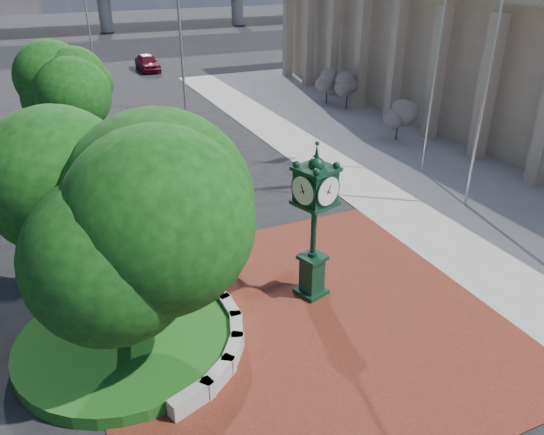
{
  "coord_description": "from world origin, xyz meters",
  "views": [
    {
      "loc": [
        -6.06,
        -12.71,
        10.21
      ],
      "look_at": [
        0.3,
        1.5,
        2.4
      ],
      "focal_mm": 35.0,
      "sensor_mm": 36.0,
      "label": 1
    }
  ],
  "objects_px": {
    "flagpole_b": "(435,74)",
    "street_lamp_far": "(89,13)",
    "post_clock": "(314,217)",
    "street_lamp_near": "(183,28)",
    "parked_car": "(147,62)",
    "flagpole_a": "(488,77)"
  },
  "relations": [
    {
      "from": "post_clock",
      "to": "street_lamp_near",
      "type": "relative_size",
      "value": 0.54
    },
    {
      "from": "post_clock",
      "to": "parked_car",
      "type": "distance_m",
      "value": 39.64
    },
    {
      "from": "post_clock",
      "to": "flagpole_a",
      "type": "bearing_deg",
      "value": 19.03
    },
    {
      "from": "post_clock",
      "to": "flagpole_b",
      "type": "relative_size",
      "value": 0.53
    },
    {
      "from": "flagpole_b",
      "to": "parked_car",
      "type": "bearing_deg",
      "value": 102.67
    },
    {
      "from": "parked_car",
      "to": "street_lamp_far",
      "type": "bearing_deg",
      "value": 160.51
    },
    {
      "from": "flagpole_a",
      "to": "flagpole_b",
      "type": "height_order",
      "value": "flagpole_a"
    },
    {
      "from": "flagpole_a",
      "to": "street_lamp_near",
      "type": "bearing_deg",
      "value": 108.19
    },
    {
      "from": "parked_car",
      "to": "flagpole_a",
      "type": "height_order",
      "value": "flagpole_a"
    },
    {
      "from": "post_clock",
      "to": "street_lamp_near",
      "type": "distance_m",
      "value": 24.47
    },
    {
      "from": "post_clock",
      "to": "flagpole_b",
      "type": "distance_m",
      "value": 12.87
    },
    {
      "from": "flagpole_b",
      "to": "street_lamp_far",
      "type": "xyz_separation_m",
      "value": [
        -11.75,
        33.71,
        0.18
      ]
    },
    {
      "from": "parked_car",
      "to": "street_lamp_near",
      "type": "bearing_deg",
      "value": -91.6
    },
    {
      "from": "post_clock",
      "to": "street_lamp_near",
      "type": "height_order",
      "value": "street_lamp_near"
    },
    {
      "from": "post_clock",
      "to": "street_lamp_far",
      "type": "bearing_deg",
      "value": 91.95
    },
    {
      "from": "flagpole_a",
      "to": "street_lamp_far",
      "type": "height_order",
      "value": "flagpole_a"
    },
    {
      "from": "parked_car",
      "to": "flagpole_b",
      "type": "bearing_deg",
      "value": -77.48
    },
    {
      "from": "flagpole_a",
      "to": "street_lamp_near",
      "type": "height_order",
      "value": "flagpole_a"
    },
    {
      "from": "flagpole_b",
      "to": "street_lamp_far",
      "type": "height_order",
      "value": "flagpole_b"
    },
    {
      "from": "street_lamp_far",
      "to": "post_clock",
      "type": "bearing_deg",
      "value": -88.05
    },
    {
      "from": "parked_car",
      "to": "street_lamp_far",
      "type": "distance_m",
      "value": 6.53
    },
    {
      "from": "parked_car",
      "to": "flagpole_a",
      "type": "bearing_deg",
      "value": -80.01
    }
  ]
}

